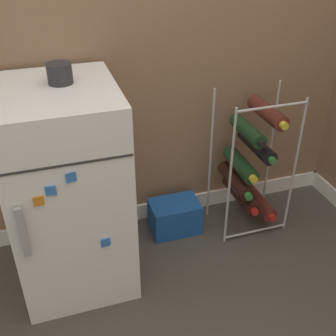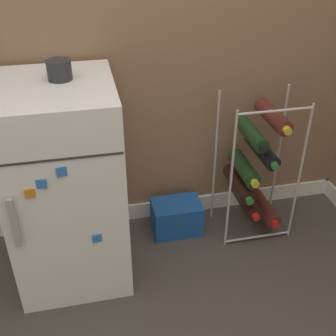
{
  "view_description": "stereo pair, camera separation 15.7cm",
  "coord_description": "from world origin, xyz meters",
  "px_view_note": "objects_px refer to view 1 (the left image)",
  "views": [
    {
      "loc": [
        -0.58,
        -1.14,
        1.46
      ],
      "look_at": [
        -0.08,
        0.41,
        0.45
      ],
      "focal_mm": 45.0,
      "sensor_mm": 36.0,
      "label": 1
    },
    {
      "loc": [
        -0.43,
        -1.18,
        1.46
      ],
      "look_at": [
        -0.08,
        0.41,
        0.45
      ],
      "focal_mm": 45.0,
      "sensor_mm": 36.0,
      "label": 2
    }
  ],
  "objects_px": {
    "mini_fridge": "(68,190)",
    "soda_box": "(175,216)",
    "fridge_top_cup": "(60,73)",
    "wine_rack": "(250,164)"
  },
  "relations": [
    {
      "from": "mini_fridge",
      "to": "soda_box",
      "type": "bearing_deg",
      "value": 14.61
    },
    {
      "from": "mini_fridge",
      "to": "fridge_top_cup",
      "type": "relative_size",
      "value": 9.7
    },
    {
      "from": "fridge_top_cup",
      "to": "wine_rack",
      "type": "bearing_deg",
      "value": 2.43
    },
    {
      "from": "wine_rack",
      "to": "soda_box",
      "type": "bearing_deg",
      "value": 171.71
    },
    {
      "from": "mini_fridge",
      "to": "wine_rack",
      "type": "distance_m",
      "value": 0.9
    },
    {
      "from": "wine_rack",
      "to": "fridge_top_cup",
      "type": "xyz_separation_m",
      "value": [
        -0.86,
        -0.04,
        0.57
      ]
    },
    {
      "from": "fridge_top_cup",
      "to": "soda_box",
      "type": "bearing_deg",
      "value": 10.66
    },
    {
      "from": "soda_box",
      "to": "fridge_top_cup",
      "type": "height_order",
      "value": "fridge_top_cup"
    },
    {
      "from": "mini_fridge",
      "to": "fridge_top_cup",
      "type": "height_order",
      "value": "fridge_top_cup"
    },
    {
      "from": "mini_fridge",
      "to": "wine_rack",
      "type": "bearing_deg",
      "value": 5.16
    }
  ]
}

